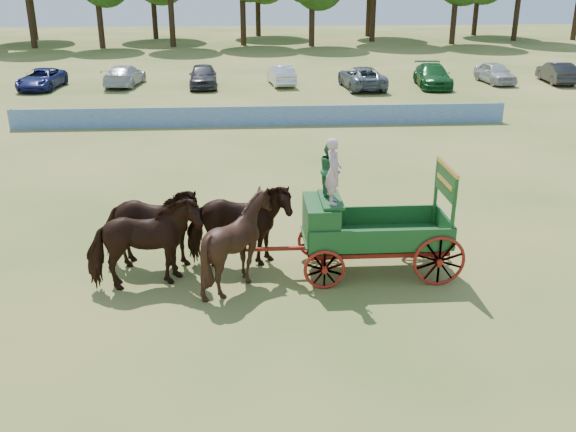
{
  "coord_description": "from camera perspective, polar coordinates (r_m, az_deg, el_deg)",
  "views": [
    {
      "loc": [
        -1.82,
        -15.3,
        7.83
      ],
      "look_at": [
        -0.71,
        1.46,
        1.3
      ],
      "focal_mm": 40.0,
      "sensor_mm": 36.0,
      "label": 1
    }
  ],
  "objects": [
    {
      "name": "parked_cars",
      "position": [
        46.3,
        3.25,
        12.41
      ],
      "size": [
        58.21,
        7.66,
        1.63
      ],
      "color": "silver",
      "rests_on": "ground"
    },
    {
      "name": "horse_lead_right",
      "position": [
        17.8,
        -12.16,
        -1.06
      ],
      "size": [
        3.05,
        1.72,
        2.44
      ],
      "primitive_type": "imported",
      "rotation": [
        0.0,
        0.0,
        1.42
      ],
      "color": "black",
      "rests_on": "ground"
    },
    {
      "name": "farm_dray",
      "position": [
        17.15,
        5.5,
        -0.1
      ],
      "size": [
        5.99,
        2.0,
        3.87
      ],
      "color": "maroon",
      "rests_on": "ground"
    },
    {
      "name": "horse_wheel_right",
      "position": [
        17.6,
        -4.41,
        -0.88
      ],
      "size": [
        2.91,
        1.37,
        2.44
      ],
      "primitive_type": "imported",
      "rotation": [
        0.0,
        0.0,
        1.59
      ],
      "color": "black",
      "rests_on": "ground"
    },
    {
      "name": "horse_lead_left",
      "position": [
        16.79,
        -12.66,
        -2.48
      ],
      "size": [
        3.12,
        1.99,
        2.44
      ],
      "primitive_type": "imported",
      "rotation": [
        0.0,
        0.0,
        1.82
      ],
      "color": "black",
      "rests_on": "ground"
    },
    {
      "name": "horse_wheel_left",
      "position": [
        16.58,
        -4.44,
        -2.3
      ],
      "size": [
        2.51,
        2.31,
        2.44
      ],
      "primitive_type": "imported",
      "rotation": [
        0.0,
        0.0,
        1.73
      ],
      "color": "black",
      "rests_on": "ground"
    },
    {
      "name": "sponsor_banner",
      "position": [
        34.1,
        -2.35,
        8.86
      ],
      "size": [
        26.0,
        0.08,
        1.05
      ],
      "primitive_type": "cube",
      "color": "#1C469C",
      "rests_on": "ground"
    },
    {
      "name": "ground",
      "position": [
        17.28,
        2.68,
        -5.71
      ],
      "size": [
        160.0,
        160.0,
        0.0
      ],
      "primitive_type": "plane",
      "color": "#A88B4C",
      "rests_on": "ground"
    }
  ]
}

